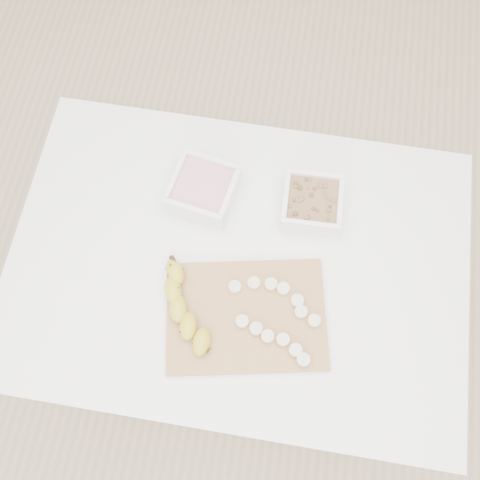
% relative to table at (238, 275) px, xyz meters
% --- Properties ---
extents(ground, '(3.50, 3.50, 0.00)m').
position_rel_table_xyz_m(ground, '(0.00, 0.00, -0.65)').
color(ground, '#C6AD89').
rests_on(ground, ground).
extents(table, '(1.00, 0.70, 0.75)m').
position_rel_table_xyz_m(table, '(0.00, 0.00, 0.00)').
color(table, white).
rests_on(table, ground).
extents(bowl_yogurt, '(0.16, 0.16, 0.06)m').
position_rel_table_xyz_m(bowl_yogurt, '(-0.10, 0.15, 0.13)').
color(bowl_yogurt, white).
rests_on(bowl_yogurt, table).
extents(bowl_granola, '(0.13, 0.13, 0.06)m').
position_rel_table_xyz_m(bowl_granola, '(0.14, 0.15, 0.13)').
color(bowl_granola, white).
rests_on(bowl_granola, table).
extents(cutting_board, '(0.37, 0.30, 0.01)m').
position_rel_table_xyz_m(cutting_board, '(0.04, -0.12, 0.10)').
color(cutting_board, '#B17B4E').
rests_on(cutting_board, table).
extents(banana, '(0.12, 0.21, 0.04)m').
position_rel_table_xyz_m(banana, '(-0.09, -0.13, 0.13)').
color(banana, gold).
rests_on(banana, cutting_board).
extents(banana_slices, '(0.20, 0.17, 0.02)m').
position_rel_table_xyz_m(banana_slices, '(0.10, -0.11, 0.12)').
color(banana_slices, beige).
rests_on(banana_slices, cutting_board).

